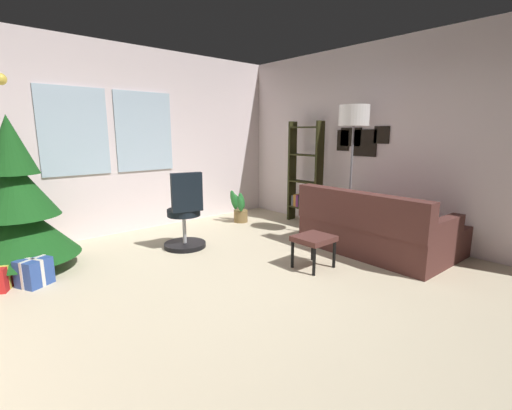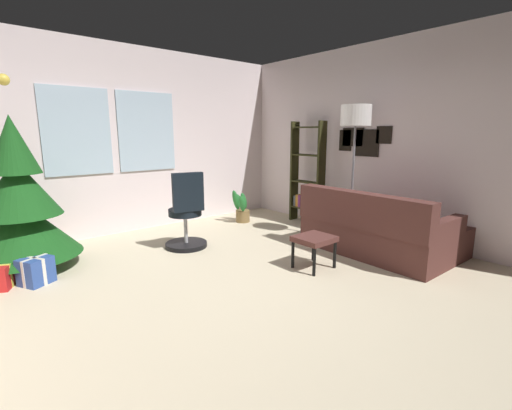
{
  "view_description": "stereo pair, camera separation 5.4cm",
  "coord_description": "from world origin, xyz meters",
  "px_view_note": "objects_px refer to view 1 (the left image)",
  "views": [
    {
      "loc": [
        -2.3,
        -2.57,
        1.53
      ],
      "look_at": [
        0.1,
        0.16,
        0.79
      ],
      "focal_mm": 24.96,
      "sensor_mm": 36.0,
      "label": 1
    },
    {
      "loc": [
        -2.26,
        -2.6,
        1.53
      ],
      "look_at": [
        0.1,
        0.16,
        0.79
      ],
      "focal_mm": 24.96,
      "sensor_mm": 36.0,
      "label": 2
    }
  ],
  "objects_px": {
    "gift_box_gold": "(45,247)",
    "floor_lamp": "(354,123)",
    "couch": "(383,231)",
    "potted_plant": "(239,209)",
    "office_chair": "(185,219)",
    "bookshelf": "(305,180)",
    "footstool": "(314,241)",
    "holiday_tree": "(18,208)",
    "gift_box_blue": "(34,272)"
  },
  "relations": [
    {
      "from": "gift_box_gold",
      "to": "floor_lamp",
      "type": "height_order",
      "value": "floor_lamp"
    },
    {
      "from": "couch",
      "to": "gift_box_gold",
      "type": "relative_size",
      "value": 5.6
    },
    {
      "from": "couch",
      "to": "potted_plant",
      "type": "relative_size",
      "value": 3.11
    },
    {
      "from": "floor_lamp",
      "to": "couch",
      "type": "bearing_deg",
      "value": -102.85
    },
    {
      "from": "gift_box_gold",
      "to": "potted_plant",
      "type": "height_order",
      "value": "potted_plant"
    },
    {
      "from": "gift_box_gold",
      "to": "floor_lamp",
      "type": "distance_m",
      "value": 4.37
    },
    {
      "from": "office_chair",
      "to": "potted_plant",
      "type": "height_order",
      "value": "office_chair"
    },
    {
      "from": "bookshelf",
      "to": "potted_plant",
      "type": "xyz_separation_m",
      "value": [
        -0.83,
        0.75,
        -0.51
      ]
    },
    {
      "from": "couch",
      "to": "footstool",
      "type": "bearing_deg",
      "value": 167.6
    },
    {
      "from": "couch",
      "to": "potted_plant",
      "type": "height_order",
      "value": "couch"
    },
    {
      "from": "floor_lamp",
      "to": "holiday_tree",
      "type": "bearing_deg",
      "value": 155.44
    },
    {
      "from": "couch",
      "to": "footstool",
      "type": "distance_m",
      "value": 1.13
    },
    {
      "from": "office_chair",
      "to": "floor_lamp",
      "type": "relative_size",
      "value": 0.54
    },
    {
      "from": "potted_plant",
      "to": "couch",
      "type": "bearing_deg",
      "value": -80.94
    },
    {
      "from": "holiday_tree",
      "to": "bookshelf",
      "type": "bearing_deg",
      "value": -8.6
    },
    {
      "from": "office_chair",
      "to": "floor_lamp",
      "type": "xyz_separation_m",
      "value": [
        1.99,
        -1.2,
        1.25
      ]
    },
    {
      "from": "gift_box_gold",
      "to": "office_chair",
      "type": "distance_m",
      "value": 1.79
    },
    {
      "from": "bookshelf",
      "to": "gift_box_gold",
      "type": "bearing_deg",
      "value": 164.6
    },
    {
      "from": "footstool",
      "to": "holiday_tree",
      "type": "bearing_deg",
      "value": 140.03
    },
    {
      "from": "couch",
      "to": "footstool",
      "type": "relative_size",
      "value": 4.39
    },
    {
      "from": "gift_box_blue",
      "to": "potted_plant",
      "type": "height_order",
      "value": "potted_plant"
    },
    {
      "from": "office_chair",
      "to": "potted_plant",
      "type": "bearing_deg",
      "value": 24.53
    },
    {
      "from": "footstool",
      "to": "office_chair",
      "type": "height_order",
      "value": "office_chair"
    },
    {
      "from": "office_chair",
      "to": "floor_lamp",
      "type": "height_order",
      "value": "floor_lamp"
    },
    {
      "from": "gift_box_gold",
      "to": "floor_lamp",
      "type": "relative_size",
      "value": 0.17
    },
    {
      "from": "footstool",
      "to": "office_chair",
      "type": "relative_size",
      "value": 0.4
    },
    {
      "from": "floor_lamp",
      "to": "potted_plant",
      "type": "bearing_deg",
      "value": 106.21
    },
    {
      "from": "couch",
      "to": "floor_lamp",
      "type": "distance_m",
      "value": 1.52
    },
    {
      "from": "couch",
      "to": "holiday_tree",
      "type": "relative_size",
      "value": 0.86
    },
    {
      "from": "holiday_tree",
      "to": "office_chair",
      "type": "height_order",
      "value": "holiday_tree"
    },
    {
      "from": "gift_box_blue",
      "to": "floor_lamp",
      "type": "distance_m",
      "value": 4.22
    },
    {
      "from": "holiday_tree",
      "to": "floor_lamp",
      "type": "xyz_separation_m",
      "value": [
        3.76,
        -1.72,
        0.93
      ]
    },
    {
      "from": "office_chair",
      "to": "bookshelf",
      "type": "bearing_deg",
      "value": -2.28
    },
    {
      "from": "bookshelf",
      "to": "potted_plant",
      "type": "height_order",
      "value": "bookshelf"
    },
    {
      "from": "potted_plant",
      "to": "bookshelf",
      "type": "bearing_deg",
      "value": -42.1
    },
    {
      "from": "bookshelf",
      "to": "floor_lamp",
      "type": "xyz_separation_m",
      "value": [
        -0.29,
        -1.1,
        0.91
      ]
    },
    {
      "from": "holiday_tree",
      "to": "office_chair",
      "type": "xyz_separation_m",
      "value": [
        1.77,
        -0.52,
        -0.31
      ]
    },
    {
      "from": "gift_box_blue",
      "to": "footstool",
      "type": "bearing_deg",
      "value": -31.93
    },
    {
      "from": "holiday_tree",
      "to": "potted_plant",
      "type": "distance_m",
      "value": 3.26
    },
    {
      "from": "couch",
      "to": "floor_lamp",
      "type": "xyz_separation_m",
      "value": [
        0.14,
        0.63,
        1.37
      ]
    },
    {
      "from": "floor_lamp",
      "to": "office_chair",
      "type": "bearing_deg",
      "value": 149.03
    },
    {
      "from": "couch",
      "to": "gift_box_blue",
      "type": "xyz_separation_m",
      "value": [
        -3.62,
        1.81,
        -0.14
      ]
    },
    {
      "from": "office_chair",
      "to": "potted_plant",
      "type": "distance_m",
      "value": 1.61
    },
    {
      "from": "bookshelf",
      "to": "potted_plant",
      "type": "relative_size",
      "value": 2.9
    },
    {
      "from": "potted_plant",
      "to": "floor_lamp",
      "type": "bearing_deg",
      "value": -73.79
    },
    {
      "from": "holiday_tree",
      "to": "office_chair",
      "type": "relative_size",
      "value": 2.05
    },
    {
      "from": "gift_box_blue",
      "to": "potted_plant",
      "type": "xyz_separation_m",
      "value": [
        3.22,
        0.68,
        0.1
      ]
    },
    {
      "from": "holiday_tree",
      "to": "gift_box_gold",
      "type": "height_order",
      "value": "holiday_tree"
    },
    {
      "from": "gift_box_gold",
      "to": "bookshelf",
      "type": "bearing_deg",
      "value": -15.4
    },
    {
      "from": "footstool",
      "to": "office_chair",
      "type": "distance_m",
      "value": 1.75
    }
  ]
}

